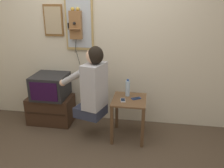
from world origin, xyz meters
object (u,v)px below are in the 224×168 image
Objects in this scene: wall_mirror at (79,24)px; water_bottle at (128,88)px; framed_picture at (53,20)px; person at (93,85)px; television at (51,86)px; wall_phone_antique at (76,24)px; cell_phone_spare at (136,98)px; cell_phone_held at (123,100)px.

water_bottle is (0.75, -0.35, -0.80)m from wall_mirror.
framed_picture reaches higher than water_bottle.
person is at bearing -157.52° from water_bottle.
wall_phone_antique is at bearing 23.95° from television.
person is 2.15× the size of framed_picture.
cell_phone_spare is (1.26, -0.44, -0.95)m from framed_picture.
cell_phone_held is 0.56× the size of water_bottle.
cell_phone_held is at bearing -32.78° from wall_phone_antique.
wall_mirror is at bearing 26.64° from television.
person is at bearing -111.70° from cell_phone_spare.
person reaches higher than cell_phone_held.
cell_phone_spare is at bearing -34.84° from water_bottle.
wall_mirror is (-0.31, 0.53, 0.71)m from person.
person is 7.02× the size of cell_phone_spare.
cell_phone_spare is (0.87, -0.43, -0.91)m from wall_mirror.
wall_phone_antique is (-0.34, 0.49, 0.71)m from person.
person is 7.25× the size of cell_phone_held.
framed_picture is at bearing -140.41° from cell_phone_spare.
cell_phone_spare is at bearing -23.28° from wall_phone_antique.
television is at bearing 154.33° from cell_phone_held.
wall_phone_antique is 0.36m from framed_picture.
television is 0.98m from wall_phone_antique.
cell_phone_held is 0.21m from water_bottle.
cell_phone_spare is (0.57, 0.10, -0.20)m from person.
framed_picture is 0.39m from wall_mirror.
framed_picture reaches higher than person.
television is 0.68× the size of wall_mirror.
water_bottle is (-0.12, 0.09, 0.11)m from cell_phone_spare.
cell_phone_spare is at bearing -19.04° from framed_picture.
wall_mirror is at bearing 155.21° from water_bottle.
wall_phone_antique is 3.42× the size of water_bottle.
person is 0.94m from wall_mirror.
water_bottle reaches higher than cell_phone_spare.
television reaches higher than cell_phone_spare.
framed_picture is 1.54m from cell_phone_held.
wall_mirror is at bearing 47.78° from wall_phone_antique.
television is 1.12× the size of framed_picture.
wall_mirror is at bearing -0.46° from framed_picture.
person is at bearing -59.96° from wall_mirror.
television is 1.18m from water_bottle.
person reaches higher than television.
framed_picture is at bearing 162.94° from water_bottle.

